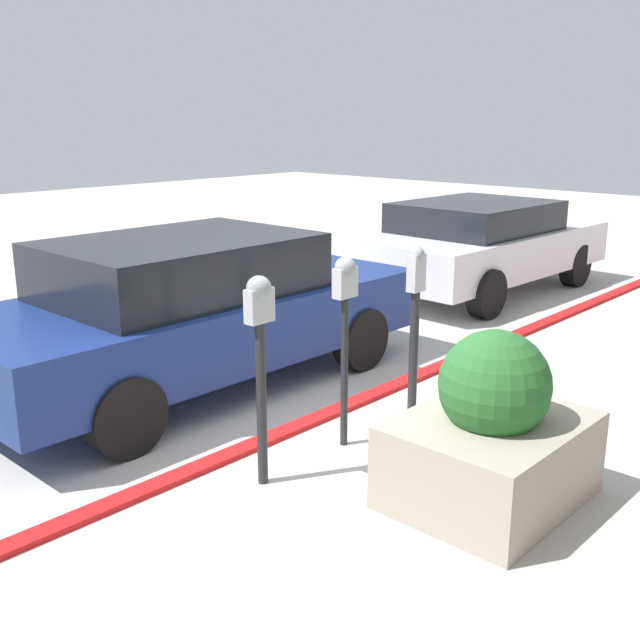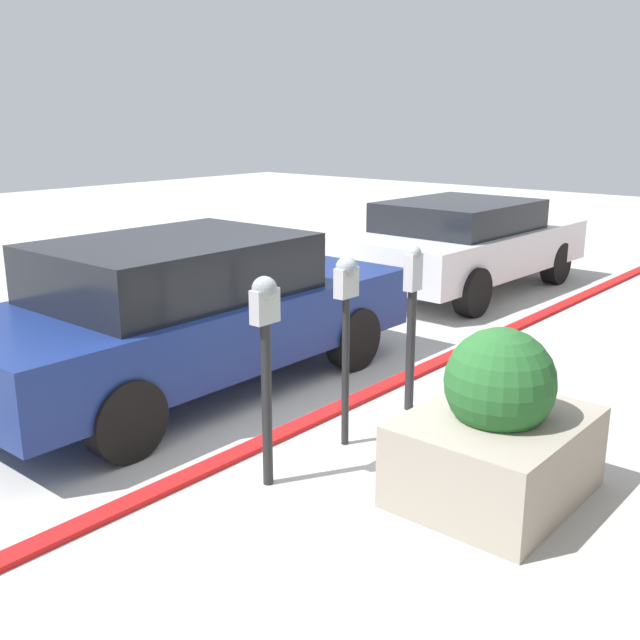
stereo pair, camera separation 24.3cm
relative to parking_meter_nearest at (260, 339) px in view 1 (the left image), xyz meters
name	(u,v)px [view 1 (the left image)]	position (x,y,z in m)	size (l,w,h in m)	color
ground_plane	(310,429)	(0.87, 0.39, -1.03)	(40.00, 40.00, 0.00)	beige
curb_strip	(303,424)	(0.87, 0.47, -1.01)	(24.50, 0.16, 0.04)	red
parking_meter_nearest	(260,339)	(0.00, 0.00, 0.00)	(0.20, 0.17, 1.46)	#232326
parking_meter_second	(345,307)	(0.84, 0.00, 0.06)	(0.19, 0.16, 1.46)	#232326
parking_meter_middle	(415,309)	(1.75, 0.02, -0.14)	(0.15, 0.13, 1.42)	#232326
planter_box	(491,435)	(0.85, -1.25, -0.58)	(1.27, 1.01, 1.15)	#A39989
parked_car_middle	(193,308)	(0.90, 1.89, -0.29)	(4.35, 1.89, 1.40)	navy
parked_car_rear	(479,243)	(6.05, 2.02, -0.34)	(4.08, 1.99, 1.29)	silver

